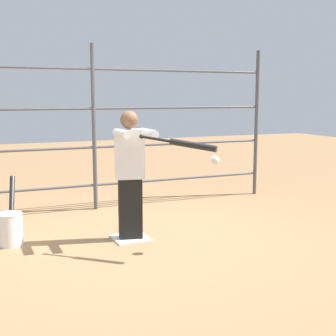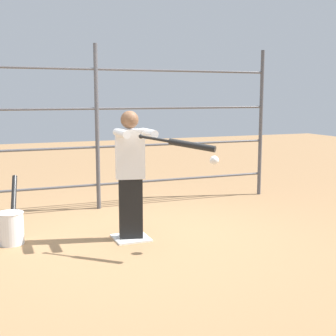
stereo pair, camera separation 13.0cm
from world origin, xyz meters
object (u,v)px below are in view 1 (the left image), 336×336
(bat_bucket, at_px, (8,226))
(softball_in_flight, at_px, (215,160))
(batter, at_px, (130,171))
(baseball_bat_swinging, at_px, (186,144))

(bat_bucket, bearing_deg, softball_in_flight, 152.26)
(batter, xyz_separation_m, baseball_bat_swinging, (-0.36, 0.73, 0.36))
(batter, distance_m, baseball_bat_swinging, 0.89)
(baseball_bat_swinging, height_order, bat_bucket, baseball_bat_swinging)
(softball_in_flight, bearing_deg, baseball_bat_swinging, 3.05)
(baseball_bat_swinging, bearing_deg, softball_in_flight, -176.95)
(baseball_bat_swinging, xyz_separation_m, bat_bucket, (1.68, -1.08, -0.95))
(batter, bearing_deg, softball_in_flight, 134.52)
(batter, height_order, bat_bucket, batter)
(baseball_bat_swinging, xyz_separation_m, softball_in_flight, (-0.34, -0.02, -0.18))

